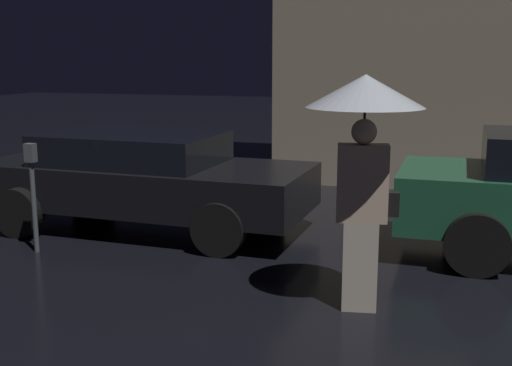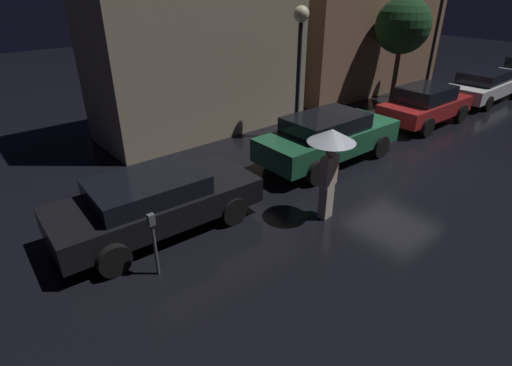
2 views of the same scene
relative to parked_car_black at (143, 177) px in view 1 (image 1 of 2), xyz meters
The scene contains 3 objects.
parked_car_black is the anchor object (origin of this frame).
pedestrian_with_umbrella 3.96m from the parked_car_black, 32.27° to the right, with size 1.05×1.05×2.17m.
parking_meter 1.58m from the parked_car_black, 117.43° to the right, with size 0.12×0.10×1.32m.
Camera 1 is at (-3.70, -6.36, 2.32)m, focal length 45.00 mm.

